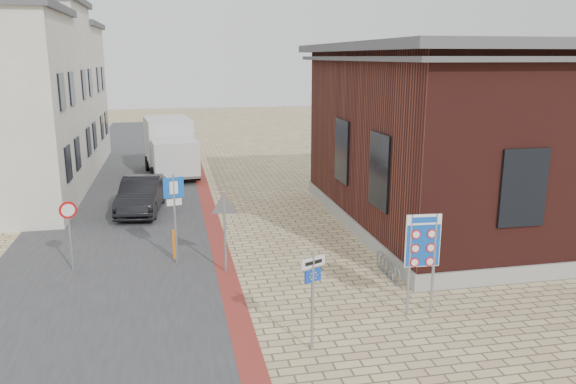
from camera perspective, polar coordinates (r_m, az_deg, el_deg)
name	(u,v)px	position (r m, az deg, el deg)	size (l,w,h in m)	color
ground	(320,317)	(14.31, 3.29, -12.60)	(120.00, 120.00, 0.00)	tan
road_strip	(130,191)	(28.18, -15.74, 0.14)	(7.00, 60.00, 0.02)	#38383A
curb_strip	(210,214)	(23.30, -7.90, -2.23)	(0.60, 40.00, 0.02)	maroon
brick_building	(500,132)	(23.18, 20.76, 5.71)	(13.00, 13.00, 6.80)	gray
townhouse_mid	(13,93)	(31.37, -26.12, 9.03)	(7.40, 6.40, 9.10)	beige
townhouse_far	(40,93)	(37.23, -23.85, 9.14)	(7.40, 6.40, 8.30)	beige
bike_rack	(388,268)	(16.91, 10.12, -7.59)	(0.08, 1.80, 0.60)	slate
sedan	(141,195)	(24.09, -14.67, -0.28)	(1.53, 4.40, 1.45)	black
box_truck	(170,147)	(31.19, -11.89, 4.53)	(2.96, 6.01, 3.03)	slate
border_sign	(423,243)	(14.19, 13.53, -5.08)	(0.89, 0.11, 2.60)	gray
essen_sign	(313,286)	(12.23, 2.52, -9.51)	(0.58, 0.29, 2.31)	gray
parking_sign	(174,203)	(17.44, -11.48, -1.09)	(0.62, 0.18, 2.86)	gray
yield_sign	(224,213)	(16.56, -6.49, -2.12)	(0.86, 0.20, 2.43)	gray
speed_sign	(69,226)	(17.85, -21.33, -3.19)	(0.50, 0.18, 2.19)	gray
bollard	(174,244)	(18.34, -11.52, -5.23)	(0.09, 0.09, 0.97)	orange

